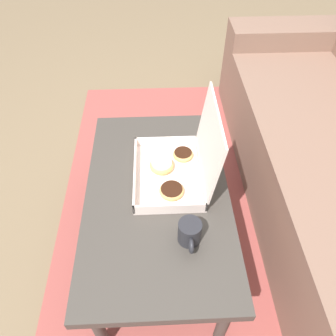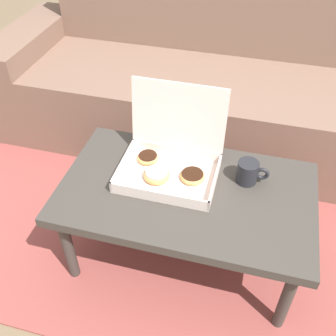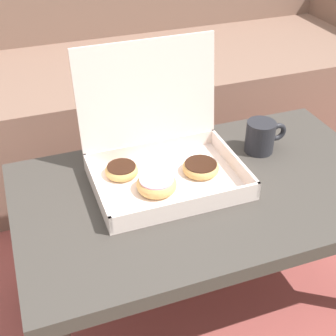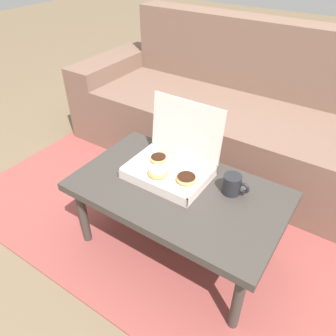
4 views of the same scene
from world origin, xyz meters
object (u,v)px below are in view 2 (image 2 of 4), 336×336
(pastry_box, at_px, (170,158))
(coffee_mug, at_px, (248,172))
(coffee_table, at_px, (186,197))
(couch, at_px, (223,89))

(pastry_box, relative_size, coffee_mug, 3.07)
(pastry_box, height_order, coffee_mug, pastry_box)
(coffee_table, height_order, pastry_box, pastry_box)
(couch, xyz_separation_m, pastry_box, (-0.09, -0.85, 0.16))
(coffee_table, xyz_separation_m, pastry_box, (-0.09, 0.09, 0.11))
(coffee_table, distance_m, coffee_mug, 0.26)
(coffee_table, bearing_deg, pastry_box, 134.97)
(coffee_table, bearing_deg, couch, 90.00)
(couch, height_order, coffee_mug, couch)
(couch, relative_size, pastry_box, 6.74)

